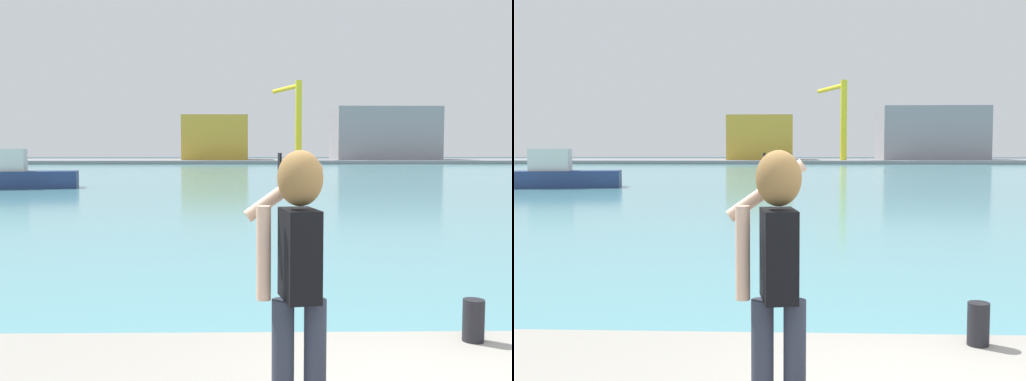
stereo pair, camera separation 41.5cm
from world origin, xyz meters
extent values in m
plane|color=#334751|center=(0.00, 50.00, 0.00)|extent=(220.00, 220.00, 0.00)
cube|color=#599EA8|center=(0.00, 52.00, 0.01)|extent=(140.00, 100.00, 0.02)
cube|color=gray|center=(0.00, 92.00, 0.27)|extent=(140.00, 20.00, 0.55)
cylinder|color=#2D3342|center=(-1.10, 0.05, 0.91)|extent=(0.14, 0.14, 0.82)
cylinder|color=#2D3342|center=(-0.90, 0.05, 0.91)|extent=(0.14, 0.14, 0.82)
cube|color=black|center=(-1.00, 0.05, 1.60)|extent=(0.25, 0.37, 0.56)
sphere|color=#E0B293|center=(-1.00, 0.05, 2.06)|extent=(0.22, 0.22, 0.22)
ellipsoid|color=olive|center=(-1.00, 0.03, 2.07)|extent=(0.28, 0.26, 0.34)
cylinder|color=#E0B293|center=(-1.22, 0.05, 1.61)|extent=(0.09, 0.09, 0.58)
cylinder|color=#E0B293|center=(-1.09, 0.26, 1.98)|extent=(0.53, 0.17, 0.40)
cube|color=black|center=(-1.11, 0.38, 2.15)|extent=(0.02, 0.07, 0.14)
cylinder|color=black|center=(0.74, 1.71, 0.69)|extent=(0.19, 0.19, 0.38)
cube|color=navy|center=(-14.10, 29.95, 0.51)|extent=(6.50, 3.17, 0.98)
cube|color=silver|center=(-14.86, 29.80, 1.63)|extent=(2.43, 1.88, 1.26)
cube|color=gold|center=(-6.17, 91.69, 4.03)|extent=(10.20, 9.88, 6.97)
cube|color=gray|center=(20.98, 92.23, 4.70)|extent=(16.24, 10.42, 8.31)
cylinder|color=yellow|center=(6.71, 87.28, 6.63)|extent=(1.00, 1.00, 12.16)
cylinder|color=yellow|center=(5.03, 92.09, 11.91)|extent=(4.02, 9.84, 0.70)
camera|label=1|loc=(-1.33, -3.52, 2.24)|focal=41.41mm
camera|label=2|loc=(-0.91, -3.51, 2.24)|focal=41.41mm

